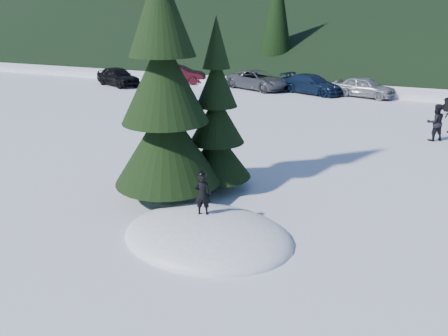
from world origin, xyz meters
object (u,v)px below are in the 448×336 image
at_px(car_0, 118,76).
at_px(car_2, 258,80).
at_px(adult_0, 435,122).
at_px(car_4, 364,87).
at_px(car_3, 312,84).
at_px(spruce_tall, 164,91).
at_px(spruce_short, 217,125).
at_px(car_1, 179,75).
at_px(child_skier, 202,194).

xyz_separation_m(car_0, car_2, (10.55, 2.78, -0.04)).
bearing_deg(adult_0, car_4, -99.42).
distance_m(car_2, car_3, 4.09).
height_order(spruce_tall, car_0, spruce_tall).
xyz_separation_m(spruce_short, car_4, (2.38, 18.67, -1.42)).
bearing_deg(car_1, adult_0, -135.35).
bearing_deg(car_3, car_4, -68.41).
distance_m(child_skier, car_1, 25.32).
distance_m(spruce_tall, car_4, 20.53).
bearing_deg(adult_0, car_0, -50.13).
bearing_deg(car_2, car_4, -68.64).
bearing_deg(spruce_tall, car_2, 101.94).
bearing_deg(car_1, car_4, -108.02).
bearing_deg(spruce_tall, car_0, 130.44).
height_order(car_0, car_4, car_0).
bearing_deg(spruce_tall, adult_0, 53.87).
distance_m(adult_0, car_4, 10.58).
xyz_separation_m(car_0, car_4, (18.19, 2.69, -0.04)).
distance_m(child_skier, car_4, 21.63).
height_order(spruce_short, car_0, spruce_short).
bearing_deg(car_1, car_2, -108.21).
distance_m(car_2, car_4, 7.64).
height_order(car_2, car_3, car_2).
height_order(car_3, car_4, car_4).
relative_size(child_skier, car_1, 0.25).
distance_m(car_1, car_3, 10.82).
xyz_separation_m(spruce_short, car_3, (-1.17, 18.60, -1.44)).
bearing_deg(child_skier, adult_0, -135.23).
distance_m(car_0, car_3, 14.87).
height_order(car_0, car_3, car_0).
xyz_separation_m(car_0, car_1, (3.83, 2.90, -0.01)).
distance_m(adult_0, car_3, 12.36).
relative_size(car_0, car_2, 0.86).
relative_size(adult_0, car_0, 0.39).
relative_size(car_0, car_1, 0.97).
bearing_deg(car_4, car_1, 103.33).
relative_size(spruce_tall, car_4, 2.15).
relative_size(spruce_short, car_0, 1.27).
height_order(spruce_short, car_3, spruce_short).
relative_size(adult_0, car_1, 0.38).
bearing_deg(car_2, adult_0, -107.65).
distance_m(child_skier, adult_0, 13.13).
xyz_separation_m(spruce_short, car_2, (-5.26, 18.76, -1.42)).
bearing_deg(car_4, car_3, 105.39).
relative_size(spruce_tall, adult_0, 5.20).
relative_size(car_2, car_3, 1.08).
bearing_deg(adult_0, car_3, -83.97).
bearing_deg(car_4, car_2, 103.49).
height_order(child_skier, car_0, child_skier).
distance_m(car_0, car_2, 10.91).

